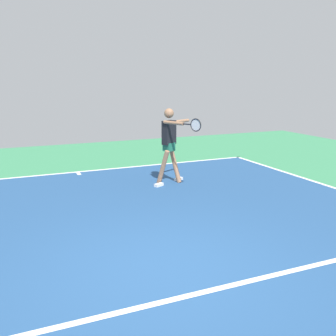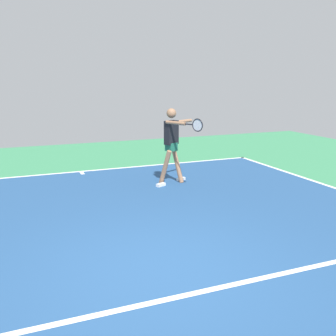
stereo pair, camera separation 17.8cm
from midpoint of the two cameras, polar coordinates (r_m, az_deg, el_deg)
name	(u,v)px [view 1 (the left image)]	position (r m, az deg, el deg)	size (l,w,h in m)	color
ground_plane	(166,270)	(5.46, -1.22, -14.62)	(22.31, 22.31, 0.00)	#388456
court_surface	(166,270)	(5.46, -1.22, -14.60)	(10.63, 12.56, 0.00)	navy
court_line_baseline_near	(77,172)	(11.16, -13.51, -0.56)	(10.63, 0.10, 0.01)	white
court_line_service	(189,295)	(4.91, 2.04, -18.03)	(7.97, 0.10, 0.01)	white
court_line_centre_mark	(79,173)	(10.97, -13.32, -0.78)	(0.10, 0.30, 0.01)	white
tennis_player	(170,140)	(9.46, -0.20, 4.02)	(1.15, 1.40, 1.85)	#9E7051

